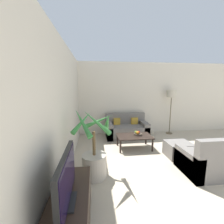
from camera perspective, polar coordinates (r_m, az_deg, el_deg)
wall_back at (r=6.37m, az=21.08°, el=4.93°), size 8.68×0.06×2.70m
wall_left at (r=2.63m, az=-19.95°, el=-1.02°), size 0.06×7.76×2.70m
tv_console at (r=2.17m, az=-16.19°, el=-35.86°), size 0.46×1.49×0.55m
television at (r=1.82m, az=-16.98°, el=-23.50°), size 0.18×0.88×0.56m
potted_palm at (r=3.12m, az=-6.77°, el=-16.39°), size 0.85×0.83×1.44m
sofa_loveseat at (r=5.49m, az=5.53°, el=-6.49°), size 1.47×0.79×0.83m
floor_lamp at (r=6.05m, az=21.73°, el=5.57°), size 0.34×0.34×1.68m
coffee_table at (r=4.50m, az=8.48°, el=-9.45°), size 1.01×0.63×0.39m
fruit_bowl at (r=4.56m, az=9.80°, el=-8.31°), size 0.25×0.25×0.05m
apple_red at (r=4.56m, az=10.13°, el=-7.56°), size 0.07×0.07×0.07m
apple_green at (r=4.55m, az=9.04°, el=-7.52°), size 0.07×0.07×0.07m
orange_fruit at (r=4.48m, az=9.72°, el=-7.76°), size 0.08×0.08×0.08m
armchair at (r=3.77m, az=31.30°, el=-15.87°), size 0.77×0.82×0.86m
ottoman at (r=4.37m, az=23.93°, el=-12.89°), size 0.62×0.54×0.38m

